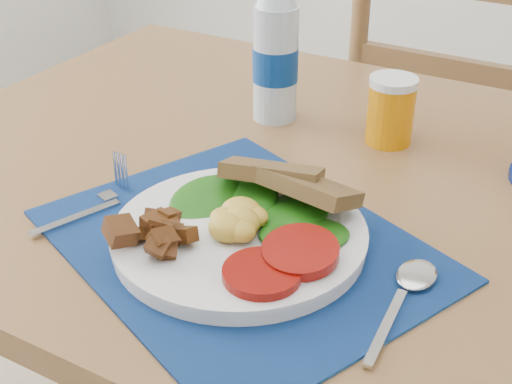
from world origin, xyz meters
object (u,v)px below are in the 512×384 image
breakfast_plate (233,229)px  juice_glass (391,112)px  chair_far (452,117)px  water_bottle (275,54)px

breakfast_plate → juice_glass: 0.36m
chair_far → water_bottle: 0.61m
water_bottle → juice_glass: bearing=2.0°
chair_far → juice_glass: 0.55m
chair_far → breakfast_plate: chair_far is taller
juice_glass → chair_far: bearing=92.8°
chair_far → water_bottle: chair_far is taller
chair_far → juice_glass: size_ratio=11.92×
water_bottle → juice_glass: water_bottle is taller
chair_far → water_bottle: size_ratio=4.72×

